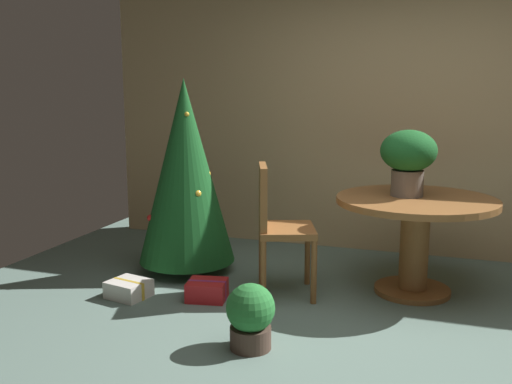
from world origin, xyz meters
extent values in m
plane|color=slate|center=(0.00, 0.00, 0.00)|extent=(6.60, 6.60, 0.00)
cube|color=tan|center=(0.00, 2.20, 1.30)|extent=(6.00, 0.10, 2.60)
cylinder|color=brown|center=(0.13, 1.08, 0.02)|extent=(0.57, 0.57, 0.04)
cylinder|color=brown|center=(0.13, 1.08, 0.37)|extent=(0.21, 0.21, 0.65)
cylinder|color=brown|center=(0.13, 1.08, 0.72)|extent=(1.19, 1.19, 0.05)
cylinder|color=#665B51|center=(0.05, 1.13, 0.84)|extent=(0.24, 0.24, 0.20)
ellipsoid|color=#195623|center=(0.05, 1.13, 1.08)|extent=(0.42, 0.42, 0.31)
sphere|color=red|center=(0.10, 1.04, 1.10)|extent=(0.08, 0.08, 0.08)
sphere|color=red|center=(-0.08, 1.13, 1.14)|extent=(0.06, 0.06, 0.06)
cylinder|color=brown|center=(-0.68, 1.01, 0.24)|extent=(0.04, 0.04, 0.47)
cylinder|color=brown|center=(-0.54, 0.62, 0.24)|extent=(0.04, 0.04, 0.47)
cylinder|color=brown|center=(-1.02, 0.88, 0.24)|extent=(0.04, 0.04, 0.47)
cylinder|color=brown|center=(-0.88, 0.49, 0.24)|extent=(0.04, 0.04, 0.47)
cube|color=brown|center=(-0.78, 0.75, 0.50)|extent=(0.54, 0.57, 0.05)
cube|color=brown|center=(-0.95, 0.69, 0.76)|extent=(0.19, 0.41, 0.47)
cylinder|color=brown|center=(-1.74, 1.01, 0.05)|extent=(0.10, 0.10, 0.10)
cone|color=#195623|center=(-1.74, 1.01, 0.86)|extent=(0.81, 0.81, 1.53)
sphere|color=red|center=(-1.96, 0.92, 0.60)|extent=(0.04, 0.04, 0.04)
sphere|color=gold|center=(-1.57, 0.87, 0.71)|extent=(0.07, 0.07, 0.07)
sphere|color=red|center=(-1.59, 0.76, 0.35)|extent=(0.06, 0.06, 0.06)
sphere|color=gold|center=(-1.56, 1.06, 0.84)|extent=(0.06, 0.06, 0.06)
sphere|color=silver|center=(-1.94, 1.13, 0.60)|extent=(0.06, 0.06, 0.06)
sphere|color=gold|center=(-1.69, 0.96, 1.34)|extent=(0.04, 0.04, 0.04)
sphere|color=red|center=(-1.99, 0.85, 0.48)|extent=(0.06, 0.06, 0.06)
cube|color=red|center=(-1.30, 0.44, 0.07)|extent=(0.32, 0.29, 0.14)
cube|color=#9E287A|center=(-1.30, 0.44, 0.07)|extent=(0.29, 0.08, 0.14)
cube|color=silver|center=(-1.88, 0.29, 0.06)|extent=(0.33, 0.31, 0.13)
cube|color=gold|center=(-1.88, 0.29, 0.06)|extent=(0.28, 0.09, 0.13)
cylinder|color=#4C382D|center=(-0.73, -0.22, 0.07)|extent=(0.25, 0.25, 0.14)
sphere|color=#287533|center=(-0.73, -0.22, 0.26)|extent=(0.30, 0.30, 0.30)
camera|label=1|loc=(0.34, -3.25, 1.55)|focal=40.05mm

